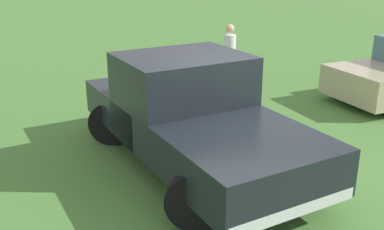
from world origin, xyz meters
TOP-DOWN VIEW (x-y plane):
  - ground_plane at (0.00, 0.00)m, footprint 80.00×80.00m
  - pickup_truck at (1.05, -0.33)m, footprint 4.52×5.12m
  - person_bystander at (0.65, -4.79)m, footprint 0.34×0.33m

SIDE VIEW (x-z plane):
  - ground_plane at x=0.00m, z-range 0.00..0.00m
  - pickup_truck at x=1.05m, z-range 0.03..1.84m
  - person_bystander at x=0.65m, z-range 0.11..1.79m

